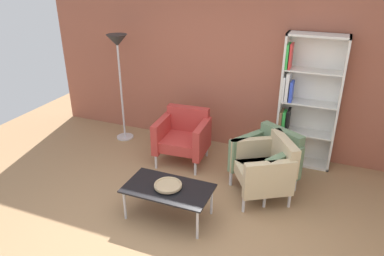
% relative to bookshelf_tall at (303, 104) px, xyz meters
% --- Properties ---
extents(ground_plane, '(8.32, 8.32, 0.00)m').
position_rel_bookshelf_tall_xyz_m(ground_plane, '(-1.07, -2.25, -0.92)').
color(ground_plane, '#9E7751').
extents(brick_back_panel, '(6.40, 0.12, 2.90)m').
position_rel_bookshelf_tall_xyz_m(brick_back_panel, '(-1.07, 0.21, 0.53)').
color(brick_back_panel, '#9E5642').
rests_on(brick_back_panel, ground_plane).
extents(bookshelf_tall, '(0.80, 0.30, 1.90)m').
position_rel_bookshelf_tall_xyz_m(bookshelf_tall, '(0.00, 0.00, 0.00)').
color(bookshelf_tall, silver).
rests_on(bookshelf_tall, ground_plane).
extents(coffee_table_low, '(1.00, 0.56, 0.40)m').
position_rel_bookshelf_tall_xyz_m(coffee_table_low, '(-1.22, -1.92, -0.55)').
color(coffee_table_low, black).
rests_on(coffee_table_low, ground_plane).
extents(decorative_bowl, '(0.32, 0.32, 0.05)m').
position_rel_bookshelf_tall_xyz_m(decorative_bowl, '(-1.22, -1.92, -0.48)').
color(decorative_bowl, tan).
rests_on(decorative_bowl, coffee_table_low).
extents(armchair_corner_red, '(0.76, 0.70, 0.78)m').
position_rel_bookshelf_tall_xyz_m(armchair_corner_red, '(-1.58, -0.62, -0.50)').
color(armchair_corner_red, '#B73833').
rests_on(armchair_corner_red, ground_plane).
extents(armchair_near_window, '(0.92, 0.94, 0.78)m').
position_rel_bookshelf_tall_xyz_m(armchair_near_window, '(-0.28, -1.07, -0.50)').
color(armchair_near_window, '#C6B289').
rests_on(armchair_near_window, ground_plane).
extents(armchair_spare_guest, '(0.94, 0.92, 0.78)m').
position_rel_bookshelf_tall_xyz_m(armchair_spare_guest, '(-0.28, -0.86, -0.50)').
color(armchair_spare_guest, slate).
rests_on(armchair_spare_guest, ground_plane).
extents(floor_lamp_torchiere, '(0.32, 0.32, 1.74)m').
position_rel_bookshelf_tall_xyz_m(floor_lamp_torchiere, '(-2.82, -0.29, 0.53)').
color(floor_lamp_torchiere, silver).
rests_on(floor_lamp_torchiere, ground_plane).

